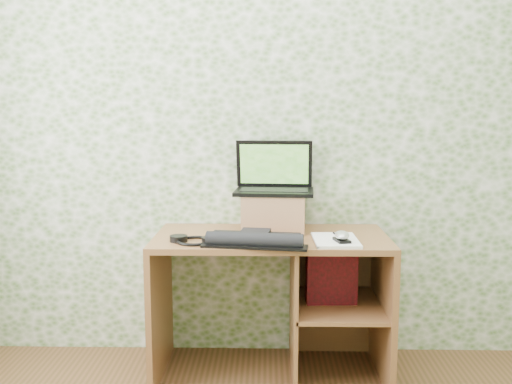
{
  "coord_description": "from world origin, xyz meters",
  "views": [
    {
      "loc": [
        -0.02,
        -1.43,
        1.4
      ],
      "look_at": [
        -0.08,
        1.39,
        0.98
      ],
      "focal_mm": 40.0,
      "sensor_mm": 36.0,
      "label": 1
    }
  ],
  "objects_px": {
    "keyboard": "(255,239)",
    "notepad": "(336,240)",
    "riser": "(274,212)",
    "desk": "(286,284)",
    "laptop": "(274,180)"
  },
  "relations": [
    {
      "from": "keyboard",
      "to": "notepad",
      "type": "bearing_deg",
      "value": 15.67
    },
    {
      "from": "keyboard",
      "to": "notepad",
      "type": "xyz_separation_m",
      "value": [
        0.4,
        0.06,
        -0.02
      ]
    },
    {
      "from": "riser",
      "to": "notepad",
      "type": "distance_m",
      "value": 0.42
    },
    {
      "from": "keyboard",
      "to": "notepad",
      "type": "relative_size",
      "value": 1.68
    },
    {
      "from": "desk",
      "to": "keyboard",
      "type": "height_order",
      "value": "keyboard"
    },
    {
      "from": "laptop",
      "to": "notepad",
      "type": "relative_size",
      "value": 1.44
    },
    {
      "from": "laptop",
      "to": "keyboard",
      "type": "distance_m",
      "value": 0.46
    },
    {
      "from": "notepad",
      "to": "riser",
      "type": "bearing_deg",
      "value": 136.13
    },
    {
      "from": "notepad",
      "to": "keyboard",
      "type": "bearing_deg",
      "value": -173.0
    },
    {
      "from": "laptop",
      "to": "notepad",
      "type": "bearing_deg",
      "value": -42.55
    },
    {
      "from": "notepad",
      "to": "desk",
      "type": "bearing_deg",
      "value": 144.79
    },
    {
      "from": "laptop",
      "to": "riser",
      "type": "bearing_deg",
      "value": -85.45
    },
    {
      "from": "laptop",
      "to": "keyboard",
      "type": "height_order",
      "value": "laptop"
    },
    {
      "from": "desk",
      "to": "notepad",
      "type": "xyz_separation_m",
      "value": [
        0.24,
        -0.16,
        0.28
      ]
    },
    {
      "from": "riser",
      "to": "keyboard",
      "type": "relative_size",
      "value": 0.64
    }
  ]
}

